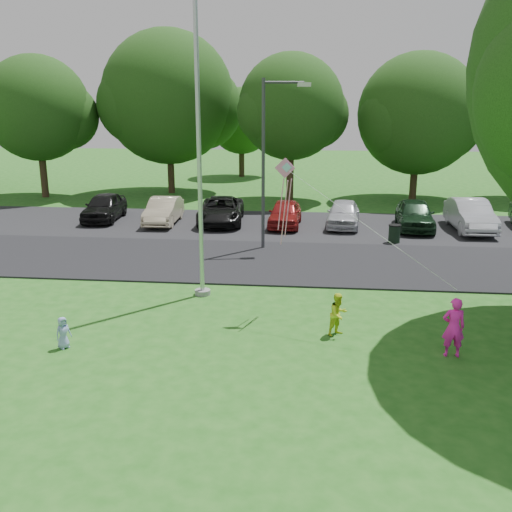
# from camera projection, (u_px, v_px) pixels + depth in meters

# --- Properties ---
(ground) EXTENTS (120.00, 120.00, 0.00)m
(ground) POSITION_uv_depth(u_px,v_px,m) (311.00, 371.00, 13.03)
(ground) COLOR #215F19
(ground) RESTS_ON ground
(park_road) EXTENTS (60.00, 6.00, 0.06)m
(park_road) POSITION_uv_depth(u_px,v_px,m) (314.00, 262.00, 21.66)
(park_road) COLOR black
(park_road) RESTS_ON ground
(parking_strip) EXTENTS (42.00, 7.00, 0.06)m
(parking_strip) POSITION_uv_depth(u_px,v_px,m) (315.00, 226.00, 27.89)
(parking_strip) COLOR black
(parking_strip) RESTS_ON ground
(flagpole) EXTENTS (0.50, 0.50, 10.00)m
(flagpole) POSITION_uv_depth(u_px,v_px,m) (199.00, 163.00, 17.08)
(flagpole) COLOR #B7BABF
(flagpole) RESTS_ON ground
(street_lamp) EXTENTS (1.91, 0.55, 6.83)m
(street_lamp) POSITION_uv_depth(u_px,v_px,m) (270.00, 149.00, 22.74)
(street_lamp) COLOR #3F3F44
(street_lamp) RESTS_ON ground
(trash_can) EXTENTS (0.53, 0.53, 0.84)m
(trash_can) POSITION_uv_depth(u_px,v_px,m) (394.00, 234.00, 24.51)
(trash_can) COLOR black
(trash_can) RESTS_ON ground
(tree_row) EXTENTS (64.35, 11.94, 10.88)m
(tree_row) POSITION_uv_depth(u_px,v_px,m) (344.00, 105.00, 34.61)
(tree_row) COLOR #332316
(tree_row) RESTS_ON ground
(horizon_trees) EXTENTS (77.46, 7.20, 7.02)m
(horizon_trees) POSITION_uv_depth(u_px,v_px,m) (370.00, 123.00, 43.98)
(horizon_trees) COLOR #332316
(horizon_trees) RESTS_ON ground
(parked_cars) EXTENTS (22.82, 5.01, 1.45)m
(parked_cars) POSITION_uv_depth(u_px,v_px,m) (313.00, 212.00, 27.68)
(parked_cars) COLOR black
(parked_cars) RESTS_ON ground
(woman) EXTENTS (0.55, 0.37, 1.49)m
(woman) POSITION_uv_depth(u_px,v_px,m) (454.00, 327.00, 13.62)
(woman) COLOR #FF21B3
(woman) RESTS_ON ground
(child_yellow) EXTENTS (0.71, 0.70, 1.15)m
(child_yellow) POSITION_uv_depth(u_px,v_px,m) (338.00, 314.00, 14.92)
(child_yellow) COLOR #C7DC22
(child_yellow) RESTS_ON ground
(child_blue) EXTENTS (0.44, 0.48, 0.82)m
(child_blue) POSITION_uv_depth(u_px,v_px,m) (63.00, 333.00, 14.16)
(child_blue) COLOR #8BA0D6
(child_blue) RESTS_ON ground
(kite) EXTENTS (4.51, 2.79, 2.80)m
(kite) POSITION_uv_depth(u_px,v_px,m) (288.00, 186.00, 15.63)
(kite) COLOR pink
(kite) RESTS_ON ground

